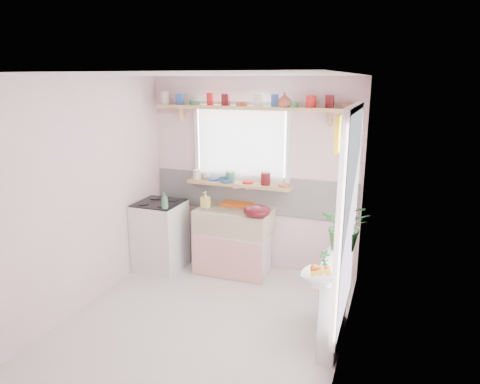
% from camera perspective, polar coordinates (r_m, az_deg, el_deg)
% --- Properties ---
extents(room, '(3.20, 3.20, 3.20)m').
position_cam_1_polar(room, '(4.69, 6.50, 1.28)').
color(room, silver).
rests_on(room, ground).
extents(sink_unit, '(0.95, 0.65, 1.11)m').
position_cam_1_polar(sink_unit, '(5.60, -0.81, -6.42)').
color(sink_unit, white).
rests_on(sink_unit, ground).
extents(cooker, '(0.58, 0.58, 0.93)m').
position_cam_1_polar(cooker, '(5.78, -10.56, -5.69)').
color(cooker, white).
rests_on(cooker, ground).
extents(radiator_ledge, '(0.22, 0.95, 0.78)m').
position_cam_1_polar(radiator_ledge, '(4.32, 12.40, -14.05)').
color(radiator_ledge, white).
rests_on(radiator_ledge, ground).
extents(windowsill, '(1.40, 0.22, 0.04)m').
position_cam_1_polar(windowsill, '(5.55, -0.15, 1.06)').
color(windowsill, tan).
rests_on(windowsill, room).
extents(pine_shelf, '(2.52, 0.24, 0.04)m').
position_cam_1_polar(pine_shelf, '(5.35, 1.34, 11.15)').
color(pine_shelf, tan).
rests_on(pine_shelf, room).
extents(shelf_crockery, '(2.47, 0.11, 0.12)m').
position_cam_1_polar(shelf_crockery, '(5.36, 0.90, 11.96)').
color(shelf_crockery, silver).
rests_on(shelf_crockery, pine_shelf).
extents(sill_crockery, '(1.35, 0.11, 0.12)m').
position_cam_1_polar(sill_crockery, '(5.55, -0.63, 1.84)').
color(sill_crockery, silver).
rests_on(sill_crockery, windowsill).
extents(dish_tray, '(0.40, 0.30, 0.04)m').
position_cam_1_polar(dish_tray, '(5.65, -0.22, -1.55)').
color(dish_tray, '#DC5513').
rests_on(dish_tray, sink_unit).
extents(colander, '(0.38, 0.38, 0.15)m').
position_cam_1_polar(colander, '(5.15, 2.29, -2.56)').
color(colander, '#500D14').
rests_on(colander, sink_unit).
extents(jade_plant, '(0.49, 0.43, 0.52)m').
position_cam_1_polar(jade_plant, '(4.43, 14.00, -4.41)').
color(jade_plant, '#2D6E2C').
rests_on(jade_plant, radiator_ledge).
extents(fruit_bowl, '(0.35, 0.35, 0.08)m').
position_cam_1_polar(fruit_bowl, '(3.81, 10.56, -11.08)').
color(fruit_bowl, silver).
rests_on(fruit_bowl, radiator_ledge).
extents(herb_pot, '(0.12, 0.10, 0.19)m').
position_cam_1_polar(herb_pot, '(4.01, 11.22, -8.90)').
color(herb_pot, '#266029').
rests_on(herb_pot, radiator_ledge).
extents(soap_bottle_sink, '(0.11, 0.11, 0.21)m').
position_cam_1_polar(soap_bottle_sink, '(5.53, -4.63, -1.02)').
color(soap_bottle_sink, '#EEDD69').
rests_on(soap_bottle_sink, sink_unit).
extents(sill_cup, '(0.16, 0.16, 0.10)m').
position_cam_1_polar(sill_cup, '(5.78, -4.47, 2.24)').
color(sill_cup, white).
rests_on(sill_cup, windowsill).
extents(sill_bowl, '(0.26, 0.26, 0.06)m').
position_cam_1_polar(sill_bowl, '(5.54, -1.85, 1.57)').
color(sill_bowl, '#2E6096').
rests_on(sill_bowl, windowsill).
extents(shelf_vase, '(0.17, 0.17, 0.17)m').
position_cam_1_polar(shelf_vase, '(5.16, 5.92, 12.13)').
color(shelf_vase, '#97432E').
rests_on(shelf_vase, pine_shelf).
extents(cooker_bottle, '(0.09, 0.09, 0.21)m').
position_cam_1_polar(cooker_bottle, '(5.32, -10.01, -1.12)').
color(cooker_bottle, '#428454').
rests_on(cooker_bottle, cooker).
extents(fruit, '(0.20, 0.14, 0.10)m').
position_cam_1_polar(fruit, '(3.79, 10.71, -10.22)').
color(fruit, '#E95A13').
rests_on(fruit, fruit_bowl).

